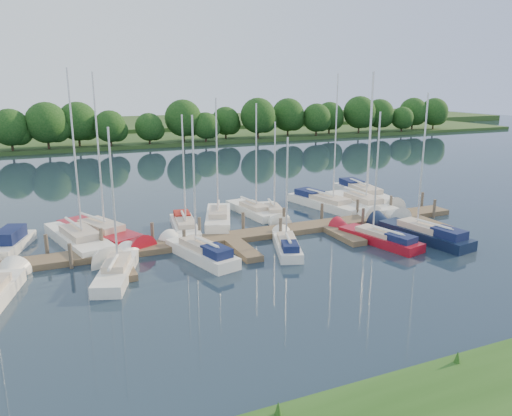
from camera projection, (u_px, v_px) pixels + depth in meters
name	position (u px, v px, depth m)	size (l,w,h in m)	color
ground	(276.00, 280.00, 29.07)	(260.00, 260.00, 0.00)	#192633
dock	(231.00, 241.00, 35.50)	(40.00, 6.00, 0.40)	brown
mooring_pilings	(226.00, 231.00, 36.40)	(38.24, 2.84, 2.00)	#473D33
far_shore	(105.00, 139.00, 95.51)	(180.00, 30.00, 0.60)	#29471B
distant_hill	(91.00, 126.00, 117.58)	(220.00, 40.00, 1.40)	#375324
treeline	(114.00, 124.00, 83.10)	(146.38, 10.01, 8.30)	#38281C
motorboat	(10.00, 245.00, 33.91)	(3.21, 5.74, 1.88)	white
sailboat_n_2	(81.00, 242.00, 34.85)	(4.32, 9.96, 12.52)	white
sailboat_n_3	(103.00, 235.00, 36.52)	(5.58, 9.46, 12.31)	maroon
sailboat_n_4	(185.00, 228.00, 38.06)	(2.63, 7.32, 9.23)	white
sailboat_n_5	(218.00, 220.00, 40.43)	(4.21, 8.05, 10.40)	white
sailboat_n_6	(255.00, 212.00, 42.86)	(2.61, 7.79, 9.78)	white
sailboat_n_7	(274.00, 214.00, 42.30)	(2.72, 6.56, 8.34)	white
sailboat_n_8	(329.00, 205.00, 45.05)	(4.10, 9.81, 12.25)	white
sailboat_n_9	(364.00, 206.00, 44.93)	(2.37, 9.75, 12.43)	white
sailboat_n_10	(364.00, 195.00, 48.78)	(3.16, 9.92, 12.53)	white
sailboat_s_1	(118.00, 272.00, 29.55)	(3.58, 7.05, 9.16)	white
sailboat_s_2	(200.00, 253.00, 32.48)	(3.36, 7.46, 9.64)	white
sailboat_s_3	(287.00, 246.00, 34.00)	(3.14, 6.16, 8.00)	white
sailboat_s_4	(377.00, 238.00, 35.67)	(3.22, 7.59, 9.54)	maroon
sailboat_s_5	(422.00, 235.00, 36.41)	(3.14, 8.57, 10.90)	black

